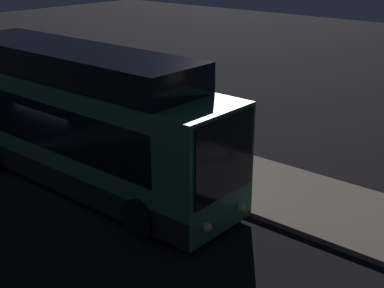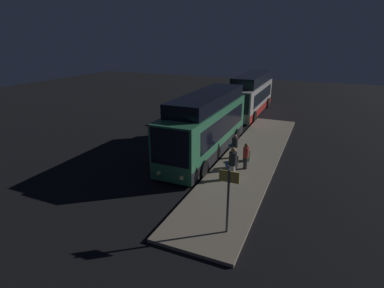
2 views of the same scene
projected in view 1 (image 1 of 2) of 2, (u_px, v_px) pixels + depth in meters
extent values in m
plane|color=black|center=(76.00, 182.00, 16.37)|extent=(80.00, 80.00, 0.00)
cube|color=gray|center=(152.00, 150.00, 18.70)|extent=(20.00, 3.44, 0.15)
cube|color=#2D704C|center=(85.00, 129.00, 15.73)|extent=(10.29, 2.46, 3.08)
cube|color=black|center=(88.00, 166.00, 16.15)|extent=(10.24, 2.48, 0.70)
cube|color=black|center=(78.00, 115.00, 15.75)|extent=(8.44, 2.49, 1.36)
cube|color=black|center=(225.00, 158.00, 12.43)|extent=(0.06, 2.17, 1.97)
sphere|color=#F9E58C|center=(240.00, 207.00, 13.45)|extent=(0.24, 0.24, 0.24)
sphere|color=#F9E58C|center=(207.00, 227.00, 12.48)|extent=(0.24, 0.24, 0.24)
cylinder|color=black|center=(203.00, 186.00, 14.91)|extent=(1.02, 0.30, 1.02)
cylinder|color=black|center=(139.00, 218.00, 13.16)|extent=(1.02, 0.30, 1.02)
cylinder|color=black|center=(57.00, 134.00, 18.97)|extent=(1.02, 0.30, 1.02)
cube|color=black|center=(71.00, 62.00, 15.29)|extent=(8.74, 2.27, 0.82)
cylinder|color=#2D2D33|center=(198.00, 151.00, 17.38)|extent=(0.26, 0.26, 0.72)
cylinder|color=#BF3333|center=(198.00, 132.00, 17.14)|extent=(0.38, 0.38, 0.63)
sphere|color=brown|center=(198.00, 119.00, 16.99)|extent=(0.23, 0.23, 0.23)
cube|color=beige|center=(191.00, 138.00, 17.37)|extent=(0.18, 0.30, 0.24)
cylinder|color=silver|center=(232.00, 165.00, 16.15)|extent=(0.42, 0.42, 0.84)
cylinder|color=#262628|center=(233.00, 140.00, 15.87)|extent=(0.60, 0.60, 0.73)
sphere|color=#9E7051|center=(234.00, 124.00, 15.69)|extent=(0.28, 0.28, 0.28)
cube|color=#334C7F|center=(232.00, 154.00, 15.69)|extent=(0.31, 0.27, 0.24)
cylinder|color=gray|center=(144.00, 150.00, 17.48)|extent=(0.31, 0.31, 0.72)
cylinder|color=#262628|center=(143.00, 131.00, 17.25)|extent=(0.45, 0.45, 0.62)
sphere|color=#9E7051|center=(143.00, 118.00, 17.10)|extent=(0.23, 0.23, 0.23)
cube|color=#334C7F|center=(136.00, 140.00, 17.16)|extent=(0.30, 0.18, 0.24)
cube|color=black|center=(187.00, 157.00, 16.98)|extent=(0.40, 0.19, 0.66)
cylinder|color=black|center=(187.00, 144.00, 16.82)|extent=(0.02, 0.02, 0.24)
cylinder|color=#2D4C33|center=(166.00, 145.00, 17.98)|extent=(0.44, 0.44, 0.65)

